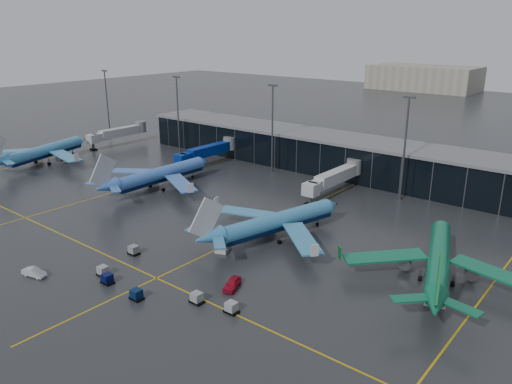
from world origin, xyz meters
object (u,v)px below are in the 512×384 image
Objects in this scene: airliner_aer_lingus at (440,247)px; baggage_carts at (149,282)px; airliner_klm_west at (45,144)px; mobile_airstair at (223,247)px; airliner_arkefly at (161,166)px; service_van_red at (232,284)px; airliner_klm_near at (279,211)px; service_van_white at (34,272)px.

airliner_aer_lingus is 1.26× the size of baggage_carts.
baggage_carts is (87.73, -30.90, -5.35)m from airliner_klm_west.
mobile_airstair reaches higher than baggage_carts.
airliner_arkefly is 58.37m from service_van_red.
baggage_carts is (-4.43, -29.62, -4.96)m from airliner_klm_near.
airliner_klm_near is at bearing 46.80° from mobile_airstair.
airliner_aer_lingus is 9.91× the size of mobile_airstair.
airliner_arkefly is 1.04× the size of airliner_klm_near.
airliner_arkefly reaches higher than baggage_carts.
baggage_carts reaches higher than service_van_red.
baggage_carts is 6.61× the size of service_van_white.
service_van_white is at bearing -150.64° from baggage_carts.
airliner_klm_west is 8.22× the size of service_van_red.
airliner_arkefly is (48.10, 5.85, -0.15)m from airliner_klm_west.
mobile_airstair is 0.79× the size of service_van_red.
airliner_klm_near reaches higher than baggage_carts.
airliner_aer_lingus is (75.35, -4.10, -0.18)m from airliner_arkefly.
airliner_klm_near is at bearing -9.61° from airliner_arkefly.
mobile_airstair is 0.84× the size of service_van_white.
mobile_airstair is at bearing 89.98° from baggage_carts.
airliner_klm_west reaches higher than service_van_white.
service_van_red is 1.07× the size of service_van_white.
service_van_red is at bearing -63.83° from mobile_airstair.
airliner_aer_lingus is 8.31× the size of service_van_white.
airliner_klm_west is at bearing 162.54° from airliner_aer_lingus.
airliner_aer_lingus is at bearing 42.43° from baggage_carts.
service_van_red is at bearing 36.64° from baggage_carts.
airliner_klm_west reaches higher than airliner_aer_lingus.
mobile_airstair is (0.01, 17.88, 0.01)m from baggage_carts.
airliner_klm_west is 8.77× the size of service_van_white.
mobile_airstair is at bearing -96.73° from airliner_klm_near.
service_van_white is (-18.03, -10.14, -0.01)m from baggage_carts.
service_van_red is (11.02, -9.68, 0.05)m from mobile_airstair.
airliner_arkefly reaches higher than airliner_aer_lingus.
airliner_aer_lingus reaches higher than mobile_airstair.
airliner_aer_lingus is at bearing -66.54° from service_van_white.
airliner_klm_west reaches higher than airliner_arkefly.
airliner_aer_lingus is 68.89m from service_van_white.
airliner_klm_near is 22.94m from service_van_red.
mobile_airstair reaches higher than service_van_white.
airliner_arkefly is 44.63m from airliner_klm_near.
airliner_klm_near is 13.48m from mobile_airstair.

